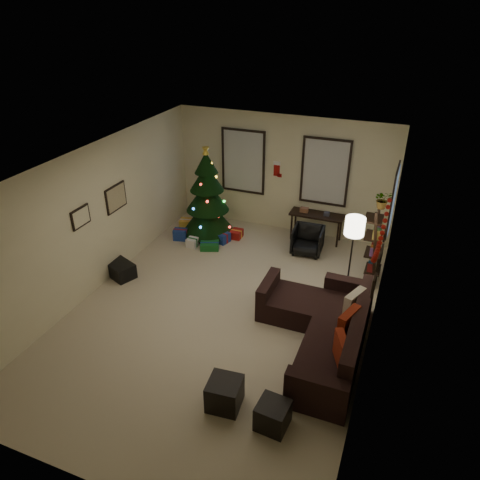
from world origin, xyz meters
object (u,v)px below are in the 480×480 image
desk (317,217)px  desk_chair (308,240)px  christmas_tree (207,199)px  bookshelf (375,248)px  sofa (325,330)px

desk → desk_chair: bearing=-92.6°
christmas_tree → bookshelf: size_ratio=1.37×
christmas_tree → desk: bearing=16.3°
christmas_tree → bookshelf: bearing=-9.7°
bookshelf → desk: bearing=136.4°
christmas_tree → desk_chair: christmas_tree is taller
desk → sofa: bearing=-74.5°
sofa → desk: 3.54m
sofa → desk: bearing=105.5°
bookshelf → desk_chair: bearing=154.6°
sofa → bookshelf: 2.17m
christmas_tree → sofa: (3.30, -2.71, -0.62)m
desk → bookshelf: bearing=-43.6°
desk → desk_chair: size_ratio=1.99×
christmas_tree → sofa: christmas_tree is taller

